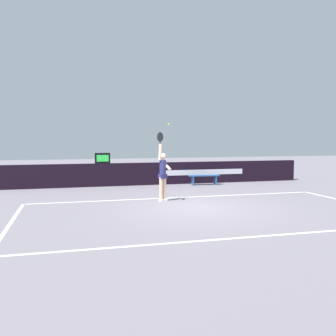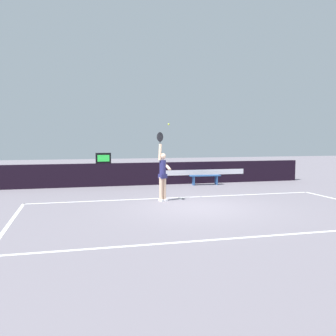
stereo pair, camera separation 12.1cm
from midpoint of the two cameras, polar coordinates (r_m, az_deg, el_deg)
ground_plane at (r=12.23m, az=4.77°, el=-6.08°), size 60.00×60.00×0.00m
court_lines at (r=11.47m, az=6.13°, el=-6.78°), size 11.27×5.98×0.00m
back_wall at (r=18.10m, az=-1.77°, el=-0.86°), size 15.41×0.26×1.08m
speed_display at (r=17.65m, az=-9.74°, el=1.50°), size 0.71×0.17×0.50m
tennis_player at (r=13.27m, az=-0.57°, el=-0.70°), size 0.52×0.51×2.48m
tennis_ball at (r=13.19m, az=0.37°, el=6.74°), size 0.07×0.07×0.07m
courtside_bench_near at (r=18.09m, az=5.89°, el=-1.45°), size 1.54×0.46×0.48m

